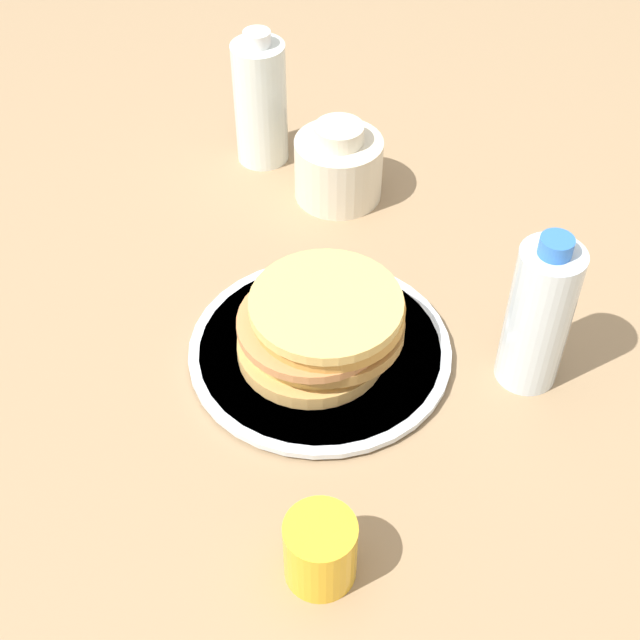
{
  "coord_description": "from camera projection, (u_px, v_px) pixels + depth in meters",
  "views": [
    {
      "loc": [
        -0.51,
        -0.37,
        0.71
      ],
      "look_at": [
        0.01,
        0.01,
        0.05
      ],
      "focal_mm": 50.0,
      "sensor_mm": 36.0,
      "label": 1
    }
  ],
  "objects": [
    {
      "name": "ground_plane",
      "position": [
        321.0,
        365.0,
        0.95
      ],
      "size": [
        4.0,
        4.0,
        0.0
      ],
      "primitive_type": "plane",
      "color": "#9E7F5B"
    },
    {
      "name": "plate",
      "position": [
        320.0,
        351.0,
        0.95
      ],
      "size": [
        0.28,
        0.28,
        0.01
      ],
      "color": "silver",
      "rests_on": "ground_plane"
    },
    {
      "name": "pancake_stack",
      "position": [
        320.0,
        323.0,
        0.92
      ],
      "size": [
        0.17,
        0.17,
        0.08
      ],
      "color": "tan",
      "rests_on": "plate"
    },
    {
      "name": "juice_glass",
      "position": [
        320.0,
        550.0,
        0.76
      ],
      "size": [
        0.06,
        0.06,
        0.07
      ],
      "color": "yellow",
      "rests_on": "ground_plane"
    },
    {
      "name": "cream_jug",
      "position": [
        338.0,
        166.0,
        1.12
      ],
      "size": [
        0.11,
        0.11,
        0.1
      ],
      "color": "beige",
      "rests_on": "ground_plane"
    },
    {
      "name": "water_bottle_near",
      "position": [
        539.0,
        316.0,
        0.88
      ],
      "size": [
        0.06,
        0.06,
        0.19
      ],
      "color": "silver",
      "rests_on": "ground_plane"
    },
    {
      "name": "water_bottle_mid",
      "position": [
        260.0,
        102.0,
        1.15
      ],
      "size": [
        0.07,
        0.07,
        0.18
      ],
      "color": "silver",
      "rests_on": "ground_plane"
    }
  ]
}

